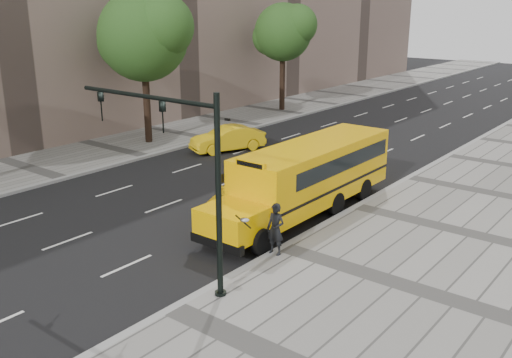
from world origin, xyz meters
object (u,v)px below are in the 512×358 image
Objects in this scene: school_bus at (311,173)px; tree_c at (284,32)px; tree_b at (144,35)px; traffic_signal at (184,164)px; taxi_near at (245,191)px; pedestrian at (276,229)px; taxi_far at (228,139)px.

tree_c is at bearing 128.53° from school_bus.
tree_b reaches higher than traffic_signal.
tree_b is 16.24m from school_bus.
pedestrian reaches higher than taxi_near.
tree_c reaches higher than taxi_near.
tree_b reaches higher than tree_c.
pedestrian is (16.56, -23.50, -5.40)m from tree_c.
tree_c is at bearing 108.32° from taxi_near.
tree_c is 4.64× the size of pedestrian.
traffic_signal reaches higher than school_bus.
tree_c is at bearing 90.07° from tree_b.
pedestrian is 0.30× the size of traffic_signal.
taxi_far is 2.43× the size of pedestrian.
taxi_far is (5.09, -12.89, -5.74)m from tree_c.
taxi_near is (-2.50, -1.42, -0.96)m from school_bus.
tree_b is 0.83× the size of school_bus.
tree_c is 29.25m from pedestrian.
school_bus reaches higher than taxi_far.
traffic_signal reaches higher than pedestrian.
traffic_signal is (15.60, -26.96, -2.40)m from tree_c.
tree_c reaches higher than traffic_signal.
tree_c is 1.86× the size of taxi_near.
taxi_near is at bearing -150.33° from school_bus.
taxi_far is (-7.32, 7.26, -0.05)m from taxi_near.
taxi_near is at bearing -58.37° from tree_c.
traffic_signal reaches higher than taxi_far.
traffic_signal is (10.51, -14.07, 3.34)m from taxi_far.
traffic_signal is at bearing -28.91° from taxi_far.
taxi_far is 17.88m from traffic_signal.
taxi_near is 10.31m from taxi_far.
taxi_near is at bearing -23.65° from tree_b.
pedestrian is at bearing -27.95° from tree_b.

